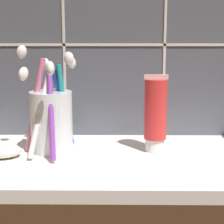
# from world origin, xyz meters

# --- Properties ---
(sink_counter) EXTENTS (0.79, 0.28, 0.02)m
(sink_counter) POSITION_xyz_m (0.00, 0.00, 0.01)
(sink_counter) COLOR white
(sink_counter) RESTS_ON ground
(tile_wall_backsplash) EXTENTS (0.89, 0.02, 0.53)m
(tile_wall_backsplash) POSITION_xyz_m (0.00, 0.14, 0.27)
(tile_wall_backsplash) COLOR #4C515B
(tile_wall_backsplash) RESTS_ON ground
(toothbrush_cup) EXTENTS (0.10, 0.13, 0.19)m
(toothbrush_cup) POSITION_xyz_m (-0.19, 0.03, 0.08)
(toothbrush_cup) COLOR silver
(toothbrush_cup) RESTS_ON sink_counter
(toothpaste_tube) EXTENTS (0.04, 0.04, 0.14)m
(toothpaste_tube) POSITION_xyz_m (-0.01, 0.03, 0.09)
(toothpaste_tube) COLOR white
(toothpaste_tube) RESTS_ON sink_counter
(soap_bar) EXTENTS (0.07, 0.05, 0.02)m
(soap_bar) POSITION_xyz_m (-0.27, -0.01, 0.03)
(soap_bar) COLOR silver
(soap_bar) RESTS_ON sink_counter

